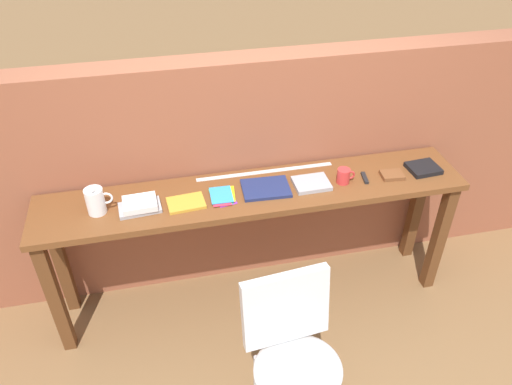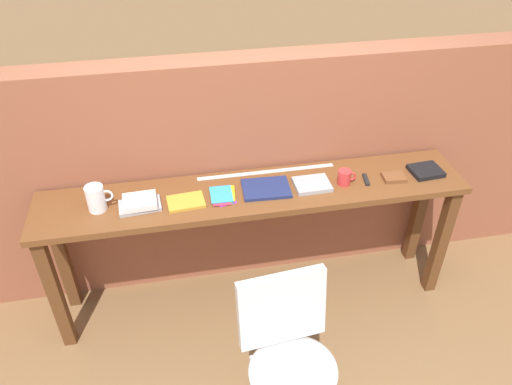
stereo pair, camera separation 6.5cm
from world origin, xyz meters
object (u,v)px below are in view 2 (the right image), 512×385
Objects in this scene: mug at (345,177)px; book_open_centre at (266,188)px; chair_white_moulded at (289,349)px; leather_journal_brown at (394,177)px; book_stack_leftmost at (140,203)px; pamphlet_pile_colourful at (222,195)px; multitool_folded at (366,180)px; magazine_cycling at (186,202)px; book_repair_rightmost at (426,171)px; pitcher_white at (96,198)px.

book_open_centre is at bearing 176.95° from mug.
leather_journal_brown is at bearing 44.28° from chair_white_moulded.
book_open_centre is at bearing 2.42° from book_stack_leftmost.
multitool_folded reaches higher than pamphlet_pile_colourful.
leather_journal_brown reaches higher than chair_white_moulded.
book_repair_rightmost reaches higher than magazine_cycling.
book_repair_rightmost is at bearing 1.67° from mug.
chair_white_moulded is at bearing -128.73° from multitool_folded.
leather_journal_brown is at bearing -0.98° from pitcher_white.
pamphlet_pile_colourful is (-0.20, 0.82, 0.36)m from chair_white_moulded.
chair_white_moulded is at bearing -76.05° from pamphlet_pile_colourful.
book_open_centre is 0.77m from leather_journal_brown.
pitcher_white is 1.71m from leather_journal_brown.
book_stack_leftmost reaches higher than book_open_centre.
chair_white_moulded is at bearing -43.18° from pitcher_white.
leather_journal_brown is at bearing -4.39° from magazine_cycling.
chair_white_moulded is 1.38m from book_repair_rightmost.
magazine_cycling is at bearing -174.11° from pamphlet_pile_colourful.
mug reaches higher than pamphlet_pile_colourful.
leather_journal_brown reaches higher than magazine_cycling.
mug is 1.00× the size of multitool_folded.
mug is 0.85× the size of leather_journal_brown.
book_repair_rightmost is at bearing -0.13° from pitcher_white.
mug reaches higher than leather_journal_brown.
pamphlet_pile_colourful is at bearing 179.36° from mug.
leather_journal_brown is (1.03, -0.02, 0.00)m from pamphlet_pile_colourful.
leather_journal_brown is (1.71, -0.03, -0.07)m from pitcher_white.
pamphlet_pile_colourful is at bearing 1.68° from book_stack_leftmost.
chair_white_moulded is 1.11m from book_stack_leftmost.
book_stack_leftmost is at bearing -6.28° from pitcher_white.
mug is 0.14m from multitool_folded.
book_repair_rightmost is at bearing 2.25° from book_open_centre.
book_stack_leftmost reaches higher than book_repair_rightmost.
book_repair_rightmost is (0.52, 0.02, -0.03)m from mug.
chair_white_moulded is at bearing -67.34° from magazine_cycling.
magazine_cycling is at bearing -172.51° from book_open_centre.
mug is 0.52m from book_repair_rightmost.
book_stack_leftmost reaches higher than leather_journal_brown.
book_stack_leftmost is 0.46m from pamphlet_pile_colourful.
leather_journal_brown is at bearing -1.83° from mug.
multitool_folded is (0.65, 0.82, 0.36)m from chair_white_moulded.
book_open_centre reaches higher than magazine_cycling.
magazine_cycling reaches higher than pamphlet_pile_colourful.
book_repair_rightmost is (1.70, 0.02, -0.01)m from book_stack_leftmost.
book_stack_leftmost is 1.48m from leather_journal_brown.
magazine_cycling is 1.57× the size of leather_journal_brown.
magazine_cycling is 0.21m from pamphlet_pile_colourful.
mug is (0.72, -0.01, 0.04)m from pamphlet_pile_colourful.
multitool_folded is at bearing -0.59° from pitcher_white.
pitcher_white is 1.40m from mug.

